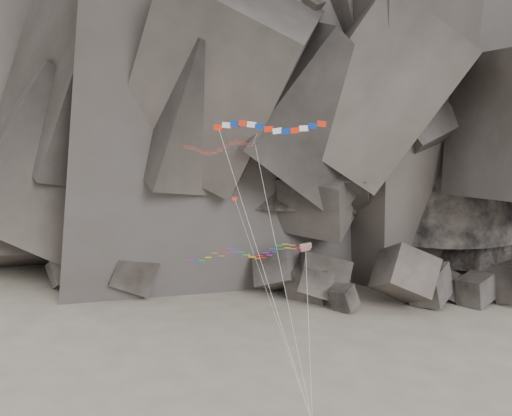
# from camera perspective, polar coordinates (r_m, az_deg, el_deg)

# --- Properties ---
(ground) EXTENTS (260.00, 260.00, 0.00)m
(ground) POSITION_cam_1_polar(r_m,az_deg,el_deg) (57.77, -0.22, -19.52)
(ground) COLOR #A89A88
(ground) RESTS_ON ground
(headland) EXTENTS (110.00, 70.00, 84.00)m
(headland) POSITION_cam_1_polar(r_m,az_deg,el_deg) (122.39, 2.79, 14.86)
(headland) COLOR #534A44
(headland) RESTS_ON ground
(boulder_field) EXTENTS (80.91, 15.50, 10.72)m
(boulder_field) POSITION_cam_1_polar(r_m,az_deg,el_deg) (91.07, 6.21, -7.53)
(boulder_field) COLOR #47423F
(boulder_field) RESTS_ON ground
(delta_kite) EXTENTS (13.80, 12.29, 24.64)m
(delta_kite) POSITION_cam_1_polar(r_m,az_deg,el_deg) (58.41, -4.09, 6.10)
(delta_kite) COLOR red
(delta_kite) RESTS_ON ground
(banner_kite) EXTENTS (10.16, 6.47, 25.69)m
(banner_kite) POSITION_cam_1_polar(r_m,az_deg,el_deg) (51.17, 1.29, 7.97)
(banner_kite) COLOR red
(banner_kite) RESTS_ON ground
(parafoil_kite) EXTENTS (12.45, 6.95, 14.42)m
(parafoil_kite) POSITION_cam_1_polar(r_m,az_deg,el_deg) (53.94, -1.41, -4.48)
(parafoil_kite) COLOR yellow
(parafoil_kite) RESTS_ON ground
(pennant_kite) EXTENTS (8.02, 9.40, 18.32)m
(pennant_kite) POSITION_cam_1_polar(r_m,az_deg,el_deg) (54.24, -0.55, -3.78)
(pennant_kite) COLOR red
(pennant_kite) RESTS_ON ground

